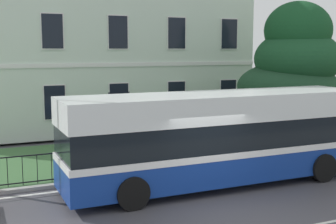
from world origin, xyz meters
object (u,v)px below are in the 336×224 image
object	(u,v)px
evergreen_tree	(293,83)
litter_bin	(281,138)
single_decker_bus	(219,137)
georgian_townhouse	(93,14)

from	to	relation	value
evergreen_tree	litter_bin	size ratio (longest dim) A/B	5.35
evergreen_tree	single_decker_bus	distance (m)	8.23
georgian_townhouse	litter_bin	bearing A→B (deg)	-65.32
litter_bin	georgian_townhouse	bearing A→B (deg)	114.68
single_decker_bus	litter_bin	bearing A→B (deg)	30.15
georgian_townhouse	litter_bin	size ratio (longest dim) A/B	13.25
evergreen_tree	single_decker_bus	xyz separation A→B (m)	(-6.71, -4.61, -1.25)
evergreen_tree	single_decker_bus	world-z (taller)	evergreen_tree
georgian_townhouse	evergreen_tree	distance (m)	12.16
georgian_townhouse	evergreen_tree	xyz separation A→B (m)	(7.21, -9.09, -3.64)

